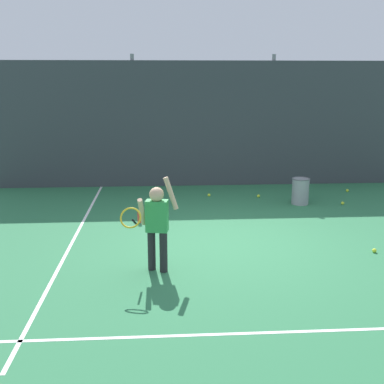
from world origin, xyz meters
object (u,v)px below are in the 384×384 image
object	(u,v)px
tennis_ball_0	(209,195)
tennis_ball_3	(347,191)
tennis_player	(156,221)
ball_hopper	(300,191)
water_bottle	(139,217)
tennis_ball_4	(258,196)
tennis_ball_1	(343,203)
tennis_ball_2	(374,251)

from	to	relation	value
tennis_ball_0	tennis_ball_3	world-z (taller)	same
tennis_player	ball_hopper	distance (m)	4.63
water_bottle	tennis_ball_3	bearing A→B (deg)	24.16
water_bottle	ball_hopper	bearing A→B (deg)	18.87
ball_hopper	tennis_ball_4	bearing A→B (deg)	141.40
ball_hopper	tennis_ball_0	bearing A→B (deg)	157.50
tennis_ball_1	tennis_ball_2	size ratio (longest dim) A/B	1.00
water_bottle	tennis_player	bearing A→B (deg)	-81.64
tennis_player	tennis_ball_4	world-z (taller)	tennis_player
tennis_player	ball_hopper	size ratio (longest dim) A/B	2.40
water_bottle	tennis_ball_4	world-z (taller)	water_bottle
tennis_ball_1	tennis_ball_3	distance (m)	1.25
tennis_ball_2	tennis_ball_0	bearing A→B (deg)	120.56
tennis_ball_0	tennis_ball_2	bearing A→B (deg)	-59.44
tennis_ball_4	tennis_player	bearing A→B (deg)	-119.07
tennis_player	tennis_ball_2	bearing A→B (deg)	18.75
tennis_ball_0	tennis_ball_4	xyz separation A→B (m)	(1.11, -0.16, 0.00)
tennis_ball_1	tennis_ball_2	distance (m)	2.90
tennis_player	ball_hopper	xyz separation A→B (m)	(3.04, 3.47, -0.44)
tennis_ball_0	tennis_ball_2	xyz separation A→B (m)	(2.21, -3.74, 0.00)
tennis_player	tennis_ball_1	distance (m)	5.21
tennis_player	water_bottle	bearing A→B (deg)	108.65
ball_hopper	tennis_ball_1	bearing A→B (deg)	-7.68
tennis_ball_2	water_bottle	bearing A→B (deg)	154.02
ball_hopper	tennis_ball_1	distance (m)	0.94
tennis_player	water_bottle	xyz separation A→B (m)	(-0.34, 2.31, -0.62)
tennis_ball_0	tennis_ball_2	world-z (taller)	same
ball_hopper	tennis_ball_1	size ratio (longest dim) A/B	8.52
ball_hopper	tennis_ball_4	size ratio (longest dim) A/B	8.52
water_bottle	tennis_ball_1	size ratio (longest dim) A/B	3.33
tennis_player	tennis_ball_2	world-z (taller)	tennis_player
tennis_ball_3	tennis_ball_0	bearing A→B (deg)	-176.13
tennis_player	tennis_ball_3	size ratio (longest dim) A/B	20.46
ball_hopper	tennis_ball_0	distance (m)	2.05
tennis_ball_1	tennis_ball_2	bearing A→B (deg)	-101.29
tennis_ball_4	tennis_ball_0	bearing A→B (deg)	171.67
tennis_ball_4	tennis_ball_1	bearing A→B (deg)	-23.86
ball_hopper	tennis_ball_2	distance (m)	2.99
tennis_ball_0	tennis_ball_3	distance (m)	3.32
tennis_ball_1	tennis_ball_4	bearing A→B (deg)	156.14
ball_hopper	tennis_ball_3	distance (m)	1.77
water_bottle	tennis_ball_3	size ratio (longest dim) A/B	3.33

